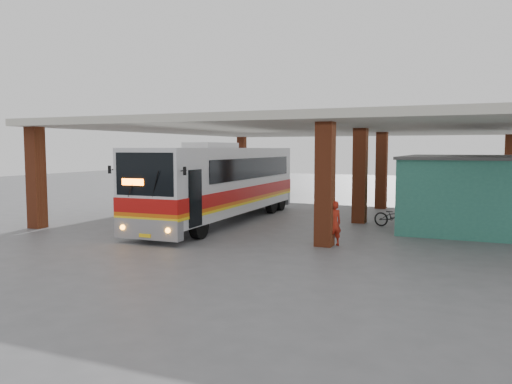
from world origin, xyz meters
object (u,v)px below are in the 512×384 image
object	(u,v)px
coach_bus	(222,183)
motorcycle	(395,216)
red_chair	(405,204)
pedestrian	(334,223)

from	to	relation	value
coach_bus	motorcycle	size ratio (longest dim) A/B	6.93
coach_bus	red_chair	distance (m)	10.58
pedestrian	red_chair	xyz separation A→B (m)	(1.16, 10.98, -0.41)
coach_bus	pedestrian	xyz separation A→B (m)	(6.28, -3.60, -1.03)
motorcycle	pedestrian	world-z (taller)	pedestrian
motorcycle	red_chair	bearing A→B (deg)	13.65
coach_bus	motorcycle	distance (m)	7.94
coach_bus	red_chair	bearing A→B (deg)	43.20
coach_bus	red_chair	xyz separation A→B (m)	(7.44, 7.38, -1.44)
pedestrian	coach_bus	bearing A→B (deg)	-70.74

